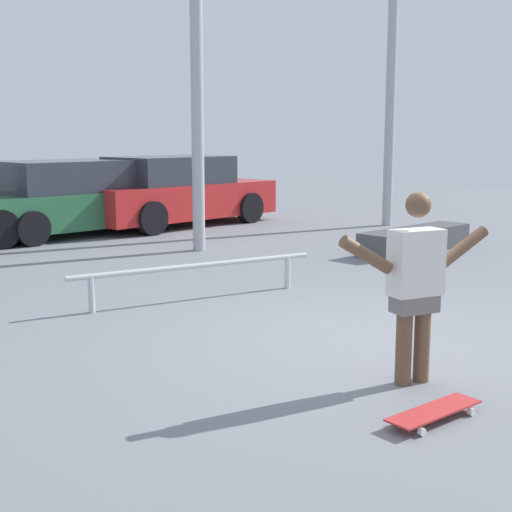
% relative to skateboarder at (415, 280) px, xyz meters
% --- Properties ---
extents(ground_plane, '(36.00, 36.00, 0.00)m').
position_rel_skateboarder_xyz_m(ground_plane, '(0.65, 0.96, -0.80)').
color(ground_plane, slate).
extents(skateboarder, '(1.30, 0.47, 1.46)m').
position_rel_skateboarder_xyz_m(skateboarder, '(0.00, 0.00, 0.00)').
color(skateboarder, brown).
rests_on(skateboarder, ground_plane).
extents(skateboard, '(0.79, 0.28, 0.08)m').
position_rel_skateboarder_xyz_m(skateboard, '(-0.50, -0.54, -0.74)').
color(skateboard, red).
rests_on(skateboard, ground_plane).
extents(grind_box, '(2.40, 0.66, 0.38)m').
position_rel_skateboarder_xyz_m(grind_box, '(5.22, 3.72, -0.61)').
color(grind_box, '#47474C').
rests_on(grind_box, ground_plane).
extents(grind_rail, '(2.98, 0.67, 0.43)m').
position_rel_skateboarder_xyz_m(grind_rail, '(0.47, 3.34, -0.46)').
color(grind_rail, '#B7BABF').
rests_on(grind_rail, ground_plane).
extents(canopy_support_right, '(5.15, 0.20, 6.92)m').
position_rel_skateboarder_xyz_m(canopy_support_right, '(5.12, 6.15, 3.29)').
color(canopy_support_right, '#A5A8AD').
rests_on(canopy_support_right, ground_plane).
extents(parked_car_green, '(4.23, 2.05, 1.40)m').
position_rel_skateboarder_xyz_m(parked_car_green, '(2.00, 9.31, -0.13)').
color(parked_car_green, '#28603D').
rests_on(parked_car_green, ground_plane).
extents(parked_car_red, '(4.45, 2.15, 1.44)m').
position_rel_skateboarder_xyz_m(parked_car_red, '(4.29, 9.12, -0.11)').
color(parked_car_red, red).
rests_on(parked_car_red, ground_plane).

